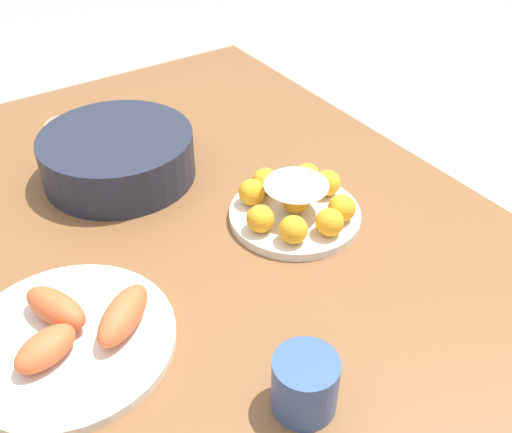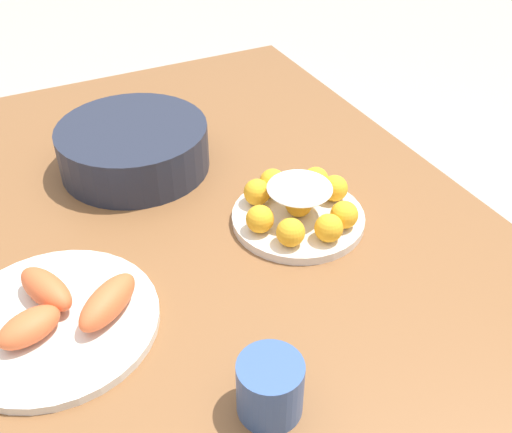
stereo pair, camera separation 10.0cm
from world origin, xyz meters
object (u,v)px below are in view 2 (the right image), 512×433
at_px(serving_bowl, 134,146).
at_px(cup_far, 270,387).
at_px(cake_plate, 299,208).
at_px(dining_table, 214,284).
at_px(sauce_bowl, 92,117).
at_px(seafood_platter, 58,316).

relative_size(serving_bowl, cup_far, 3.50).
xyz_separation_m(cake_plate, serving_bowl, (0.30, 0.20, 0.02)).
bearing_deg(dining_table, cup_far, 170.20).
bearing_deg(serving_bowl, cake_plate, -145.95).
bearing_deg(sauce_bowl, dining_table, -172.51).
xyz_separation_m(dining_table, cake_plate, (-0.00, -0.17, 0.11)).
distance_m(cake_plate, serving_bowl, 0.36).
relative_size(cake_plate, cup_far, 2.79).
bearing_deg(cup_far, dining_table, -9.80).
relative_size(serving_bowl, seafood_platter, 0.97).
bearing_deg(dining_table, sauce_bowl, 7.49).
bearing_deg(sauce_bowl, cup_far, -179.06).
bearing_deg(seafood_platter, dining_table, -77.84).
bearing_deg(dining_table, serving_bowl, 6.85).
distance_m(dining_table, cake_plate, 0.20).
bearing_deg(cake_plate, serving_bowl, 34.05).
bearing_deg(sauce_bowl, serving_bowl, -171.66).
xyz_separation_m(dining_table, cup_far, (-0.31, 0.05, 0.12)).
relative_size(sauce_bowl, cup_far, 1.01).
bearing_deg(cake_plate, seafood_platter, 97.31).
bearing_deg(cake_plate, cup_far, 144.84).
xyz_separation_m(cake_plate, cup_far, (-0.31, 0.22, 0.01)).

